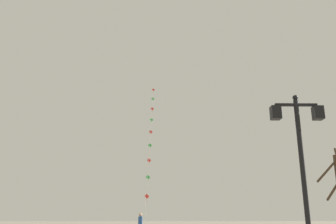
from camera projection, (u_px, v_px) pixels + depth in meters
The scene contains 2 objects.
twin_lantern_lamp_post at pixel (300, 146), 10.38m from camera, with size 1.54×0.28×5.04m.
kite_train at pixel (150, 140), 33.72m from camera, with size 0.46×14.08×15.94m.
Camera 1 is at (-1.38, -2.92, 1.56)m, focal length 38.41 mm.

